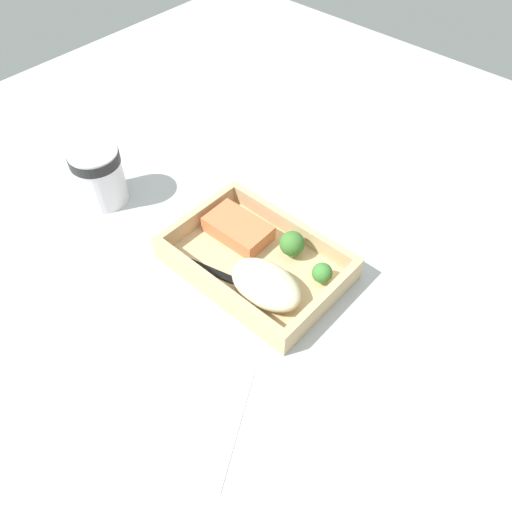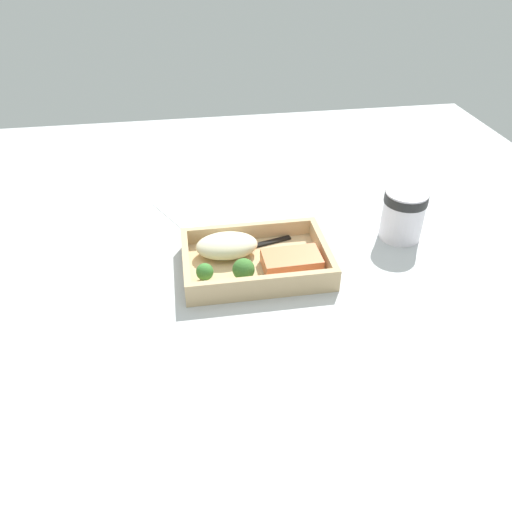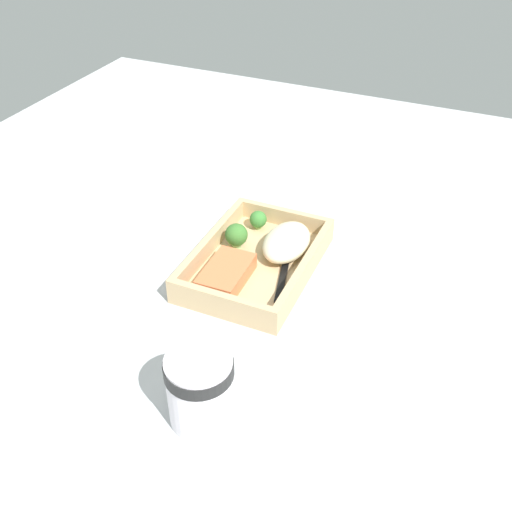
{
  "view_description": "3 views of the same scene",
  "coord_description": "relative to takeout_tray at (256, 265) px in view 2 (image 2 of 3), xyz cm",
  "views": [
    {
      "loc": [
        32.96,
        -36.55,
        59.24
      ],
      "look_at": [
        0.0,
        0.0,
        2.7
      ],
      "focal_mm": 35.0,
      "sensor_mm": 36.0,
      "label": 1
    },
    {
      "loc": [
        11.66,
        72.52,
        55.04
      ],
      "look_at": [
        0.0,
        0.0,
        2.7
      ],
      "focal_mm": 35.0,
      "sensor_mm": 36.0,
      "label": 2
    },
    {
      "loc": [
        -71.16,
        -31.19,
        60.82
      ],
      "look_at": [
        0.0,
        0.0,
        2.7
      ],
      "focal_mm": 42.0,
      "sensor_mm": 36.0,
      "label": 3
    }
  ],
  "objects": [
    {
      "name": "takeout_tray",
      "position": [
        0.0,
        0.0,
        0.0
      ],
      "size": [
        26.33,
        18.05,
        1.2
      ],
      "primitive_type": "cube",
      "color": "tan",
      "rests_on": "ground_plane"
    },
    {
      "name": "broccoli_floret_2",
      "position": [
        2.94,
        4.88,
        2.99
      ],
      "size": [
        3.86,
        3.86,
        4.41
      ],
      "color": "#80A463",
      "rests_on": "takeout_tray"
    },
    {
      "name": "ground_plane",
      "position": [
        0.0,
        0.0,
        -1.6
      ],
      "size": [
        160.0,
        160.0,
        2.0
      ],
      "primitive_type": "cube",
      "color": "#B4B8BB"
    },
    {
      "name": "fork",
      "position": [
        0.88,
        -4.77,
        0.82
      ],
      "size": [
        15.73,
        5.43,
        0.44
      ],
      "color": "black",
      "rests_on": "takeout_tray"
    },
    {
      "name": "salmon_fillet",
      "position": [
        -6.04,
        2.45,
        1.95
      ],
      "size": [
        10.46,
        6.48,
        2.71
      ],
      "primitive_type": "cube",
      "rotation": [
        0.0,
        0.0,
        0.03
      ],
      "color": "#DC7143",
      "rests_on": "takeout_tray"
    },
    {
      "name": "mashed_potatoes",
      "position": [
        4.92,
        -3.38,
        2.64
      ],
      "size": [
        11.46,
        7.3,
        4.08
      ],
      "primitive_type": "ellipsoid",
      "color": "beige",
      "rests_on": "takeout_tray"
    },
    {
      "name": "tray_rim",
      "position": [
        0.0,
        0.0,
        2.17
      ],
      "size": [
        26.33,
        18.05,
        3.14
      ],
      "color": "tan",
      "rests_on": "takeout_tray"
    },
    {
      "name": "paper_cup",
      "position": [
        -30.09,
        -5.9,
        5.03
      ],
      "size": [
        8.32,
        8.32,
        10.06
      ],
      "color": "white",
      "rests_on": "ground_plane"
    },
    {
      "name": "broccoli_floret_1",
      "position": [
        9.54,
        3.77,
        2.43
      ],
      "size": [
        3.03,
        3.03,
        3.41
      ],
      "color": "#7E9F53",
      "rests_on": "takeout_tray"
    },
    {
      "name": "receipt_slip",
      "position": [
        12.09,
        -22.09,
        -0.48
      ],
      "size": [
        14.01,
        17.28,
        0.24
      ],
      "primitive_type": "cube",
      "rotation": [
        0.0,
        0.0,
        0.49
      ],
      "color": "white",
      "rests_on": "ground_plane"
    }
  ]
}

